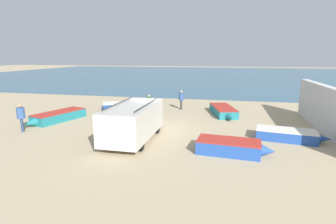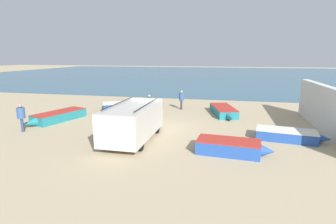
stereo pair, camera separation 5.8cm
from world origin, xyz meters
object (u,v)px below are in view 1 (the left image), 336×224
Objects in this scene: parked_van at (133,121)px; fishing_rowboat_4 at (231,147)px; fisherman_2 at (21,115)px; fisherman_0 at (149,102)px; fisherman_3 at (136,108)px; fishing_rowboat_0 at (224,111)px; fishing_rowboat_2 at (123,106)px; fishing_rowboat_1 at (57,116)px; fisherman_1 at (181,98)px; fishing_rowboat_3 at (288,135)px.

parked_van reaches higher than fishing_rowboat_4.
parked_van is 7.58m from fisherman_2.
fisherman_3 reaches higher than fisherman_0.
fisherman_2 is (-12.63, -7.77, 0.77)m from fishing_rowboat_0.
fisherman_0 is 0.90× the size of fisherman_3.
fishing_rowboat_2 is (-9.10, 0.62, -0.03)m from fishing_rowboat_0.
fishing_rowboat_2 is (3.10, 5.37, -0.04)m from fishing_rowboat_1.
fisherman_2 reaches higher than fisherman_3.
fishing_rowboat_2 is 2.28× the size of fisherman_2.
fisherman_1 is at bearing -173.30° from fisherman_2.
fishing_rowboat_1 is 15.99m from fishing_rowboat_3.
fishing_rowboat_2 is 5.41m from fisherman_1.
fisherman_1 is (-7.55, 7.40, 0.73)m from fishing_rowboat_3.
fisherman_0 is (-1.13, 7.05, -0.18)m from parked_van.
fishing_rowboat_3 is (15.95, -1.17, -0.03)m from fishing_rowboat_1.
fishing_rowboat_1 is 7.25m from fisherman_0.
fisherman_2 is (-0.44, -3.02, 0.75)m from fishing_rowboat_1.
fishing_rowboat_1 is (-12.19, -4.75, 0.02)m from fishing_rowboat_0.
fishing_rowboat_4 is at bearing 92.51° from fisherman_1.
parked_van is 7.14m from fisherman_0.
fishing_rowboat_0 is 7.01m from fishing_rowboat_3.
fisherman_3 is at bearing 172.29° from fisherman_2.
fishing_rowboat_3 is 2.54× the size of fisherman_0.
fisherman_1 reaches higher than fisherman_0.
fishing_rowboat_0 is 7.35m from fisherman_3.
fishing_rowboat_0 reaches higher than fishing_rowboat_2.
fisherman_1 is at bearing 117.82° from fishing_rowboat_4.
fishing_rowboat_0 is 1.18× the size of fishing_rowboat_2.
parked_van is at bearing 83.65° from fishing_rowboat_1.
fisherman_0 is (-9.94, 5.18, 0.65)m from fishing_rowboat_3.
fishing_rowboat_3 is at bearing -39.86° from fisherman_3.
fisherman_3 is (-10.00, 2.13, 0.76)m from fishing_rowboat_3.
fishing_rowboat_3 is (8.80, 1.87, -0.83)m from parked_van.
parked_van is 2.93× the size of fisherman_2.
fisherman_1 is 12.79m from fisherman_2.
fishing_rowboat_2 is (-4.04, 8.41, -0.84)m from parked_van.
fisherman_3 reaches higher than fishing_rowboat_3.
fisherman_3 is at bearing 45.09° from fisherman_1.
fishing_rowboat_2 is at bearing -108.39° from fishing_rowboat_0.
fishing_rowboat_4 is (5.53, -1.03, -0.80)m from parked_van.
fishing_rowboat_3 is 10.25m from fisherman_3.
fisherman_1 reaches higher than fishing_rowboat_0.
fishing_rowboat_4 is at bearing -11.39° from fishing_rowboat_0.
fishing_rowboat_4 reaches higher than fishing_rowboat_0.
fishing_rowboat_1 is 1.22× the size of fishing_rowboat_3.
fisherman_3 is (5.95, 0.96, 0.72)m from fishing_rowboat_1.
fishing_rowboat_2 is at bearing 151.51° from fisherman_0.
fishing_rowboat_3 is 2.35× the size of fisherman_1.
fishing_rowboat_3 is at bearing 102.49° from fishing_rowboat_1.
fisherman_2 reaches higher than fishing_rowboat_1.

